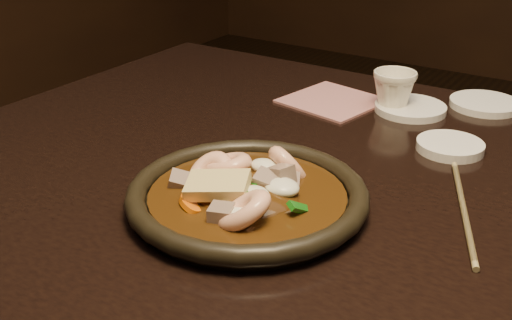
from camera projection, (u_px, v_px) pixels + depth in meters
The scene contains 9 objects.
table at pixel (458, 264), 0.83m from camera, with size 1.60×0.90×0.75m.
plate at pixel (247, 197), 0.80m from camera, with size 0.30×0.30×0.03m.
stirfry at pixel (245, 190), 0.80m from camera, with size 0.20×0.22×0.06m.
soy_dish at pixel (450, 146), 0.96m from camera, with size 0.10×0.10×0.01m, color white.
saucer_left at pixel (410, 108), 1.11m from camera, with size 0.12×0.12×0.01m, color white.
saucer_right at pixel (485, 104), 1.13m from camera, with size 0.12×0.12×0.01m, color white.
tea_cup at pixel (394, 89), 1.10m from camera, with size 0.07×0.07×0.07m, color white.
chopsticks at pixel (464, 209), 0.79m from camera, with size 0.11×0.25×0.01m.
napkin at pixel (333, 101), 1.15m from camera, with size 0.15×0.15×0.00m, color #AF6B6C.
Camera 1 is at (0.16, -0.72, 1.15)m, focal length 45.00 mm.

